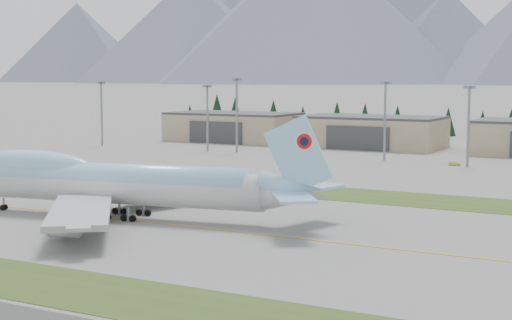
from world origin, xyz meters
The scene contains 10 objects.
ground centered at (0.00, 0.00, 0.00)m, with size 7000.00×7000.00×0.00m, color slate.
grass_strip_far centered at (0.00, 45.00, 0.00)m, with size 400.00×18.00×0.08m, color #314D1B.
taxiway_line_main centered at (0.00, 0.00, 0.00)m, with size 400.00×0.40×0.02m, color gold.
boeing_747_freighter centered at (-7.54, 0.96, 6.14)m, with size 71.02×60.16×18.62m.
hangar_left centered at (-70.00, 149.90, 5.39)m, with size 48.00×26.60×10.80m.
hangar_center centered at (-15.00, 149.90, 5.39)m, with size 48.00×26.60×10.80m.
floodlight_masts centered at (-19.84, 110.21, 15.72)m, with size 159.56×8.64×23.82m.
service_vehicle_a centered at (-35.36, 118.48, 0.00)m, with size 1.42×3.51×1.20m, color #BAB9BB.
service_vehicle_b centered at (24.56, 108.30, 0.00)m, with size 1.19×3.38×1.12m, color gold.
conifer_belt centered at (3.34, 211.61, 6.97)m, with size 272.87×14.13×16.50m.
Camera 1 is at (78.79, -106.30, 24.83)m, focal length 55.00 mm.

